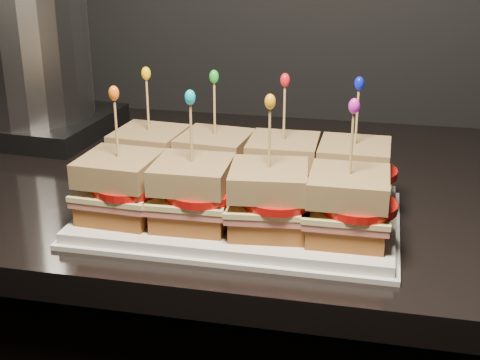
# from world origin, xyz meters

# --- Properties ---
(granite_slab) EXTENTS (2.26, 0.66, 0.04)m
(granite_slab) POSITION_xyz_m (0.39, 1.68, 0.86)
(granite_slab) COLOR black
(granite_slab) RESTS_ON cabinet
(platter) EXTENTS (0.37, 0.23, 0.02)m
(platter) POSITION_xyz_m (0.26, 1.52, 0.88)
(platter) COLOR white
(platter) RESTS_ON granite_slab
(platter_rim) EXTENTS (0.39, 0.24, 0.01)m
(platter_rim) POSITION_xyz_m (0.26, 1.52, 0.88)
(platter_rim) COLOR white
(platter_rim) RESTS_ON granite_slab
(sandwich_0_bread_bot) EXTENTS (0.09, 0.09, 0.02)m
(sandwich_0_bread_bot) POSITION_xyz_m (0.13, 1.57, 0.90)
(sandwich_0_bread_bot) COLOR #5F3311
(sandwich_0_bread_bot) RESTS_ON platter
(sandwich_0_ham) EXTENTS (0.10, 0.10, 0.01)m
(sandwich_0_ham) POSITION_xyz_m (0.13, 1.57, 0.92)
(sandwich_0_ham) COLOR #C7665B
(sandwich_0_ham) RESTS_ON sandwich_0_bread_bot
(sandwich_0_cheese) EXTENTS (0.10, 0.10, 0.01)m
(sandwich_0_cheese) POSITION_xyz_m (0.13, 1.57, 0.93)
(sandwich_0_cheese) COLOR #E7DC8E
(sandwich_0_cheese) RESTS_ON sandwich_0_ham
(sandwich_0_tomato) EXTENTS (0.08, 0.08, 0.01)m
(sandwich_0_tomato) POSITION_xyz_m (0.14, 1.57, 0.93)
(sandwich_0_tomato) COLOR red
(sandwich_0_tomato) RESTS_ON sandwich_0_cheese
(sandwich_0_bread_top) EXTENTS (0.09, 0.09, 0.03)m
(sandwich_0_bread_top) POSITION_xyz_m (0.13, 1.57, 0.95)
(sandwich_0_bread_top) COLOR #5E3714
(sandwich_0_bread_top) RESTS_ON sandwich_0_tomato
(sandwich_0_pick) EXTENTS (0.00, 0.00, 0.09)m
(sandwich_0_pick) POSITION_xyz_m (0.13, 1.57, 1.00)
(sandwich_0_pick) COLOR tan
(sandwich_0_pick) RESTS_ON sandwich_0_bread_top
(sandwich_0_frill) EXTENTS (0.01, 0.01, 0.02)m
(sandwich_0_frill) POSITION_xyz_m (0.13, 1.57, 1.04)
(sandwich_0_frill) COLOR yellow
(sandwich_0_frill) RESTS_ON sandwich_0_pick
(sandwich_1_bread_bot) EXTENTS (0.09, 0.09, 0.02)m
(sandwich_1_bread_bot) POSITION_xyz_m (0.22, 1.57, 0.90)
(sandwich_1_bread_bot) COLOR #5F3311
(sandwich_1_bread_bot) RESTS_ON platter
(sandwich_1_ham) EXTENTS (0.10, 0.10, 0.01)m
(sandwich_1_ham) POSITION_xyz_m (0.22, 1.57, 0.92)
(sandwich_1_ham) COLOR #C7665B
(sandwich_1_ham) RESTS_ON sandwich_1_bread_bot
(sandwich_1_cheese) EXTENTS (0.10, 0.10, 0.01)m
(sandwich_1_cheese) POSITION_xyz_m (0.22, 1.57, 0.93)
(sandwich_1_cheese) COLOR #E7DC8E
(sandwich_1_cheese) RESTS_ON sandwich_1_ham
(sandwich_1_tomato) EXTENTS (0.08, 0.08, 0.01)m
(sandwich_1_tomato) POSITION_xyz_m (0.23, 1.57, 0.93)
(sandwich_1_tomato) COLOR red
(sandwich_1_tomato) RESTS_ON sandwich_1_cheese
(sandwich_1_bread_top) EXTENTS (0.09, 0.09, 0.03)m
(sandwich_1_bread_top) POSITION_xyz_m (0.22, 1.57, 0.95)
(sandwich_1_bread_top) COLOR #5E3714
(sandwich_1_bread_top) RESTS_ON sandwich_1_tomato
(sandwich_1_pick) EXTENTS (0.00, 0.00, 0.09)m
(sandwich_1_pick) POSITION_xyz_m (0.22, 1.57, 1.00)
(sandwich_1_pick) COLOR tan
(sandwich_1_pick) RESTS_ON sandwich_1_bread_top
(sandwich_1_frill) EXTENTS (0.01, 0.01, 0.02)m
(sandwich_1_frill) POSITION_xyz_m (0.22, 1.57, 1.04)
(sandwich_1_frill) COLOR green
(sandwich_1_frill) RESTS_ON sandwich_1_pick
(sandwich_2_bread_bot) EXTENTS (0.08, 0.08, 0.02)m
(sandwich_2_bread_bot) POSITION_xyz_m (0.31, 1.57, 0.90)
(sandwich_2_bread_bot) COLOR #5F3311
(sandwich_2_bread_bot) RESTS_ON platter
(sandwich_2_ham) EXTENTS (0.09, 0.09, 0.01)m
(sandwich_2_ham) POSITION_xyz_m (0.31, 1.57, 0.92)
(sandwich_2_ham) COLOR #C7665B
(sandwich_2_ham) RESTS_ON sandwich_2_bread_bot
(sandwich_2_cheese) EXTENTS (0.09, 0.09, 0.01)m
(sandwich_2_cheese) POSITION_xyz_m (0.31, 1.57, 0.93)
(sandwich_2_cheese) COLOR #E7DC8E
(sandwich_2_cheese) RESTS_ON sandwich_2_ham
(sandwich_2_tomato) EXTENTS (0.08, 0.08, 0.01)m
(sandwich_2_tomato) POSITION_xyz_m (0.32, 1.57, 0.93)
(sandwich_2_tomato) COLOR red
(sandwich_2_tomato) RESTS_ON sandwich_2_cheese
(sandwich_2_bread_top) EXTENTS (0.09, 0.09, 0.03)m
(sandwich_2_bread_top) POSITION_xyz_m (0.31, 1.57, 0.95)
(sandwich_2_bread_top) COLOR #5E3714
(sandwich_2_bread_top) RESTS_ON sandwich_2_tomato
(sandwich_2_pick) EXTENTS (0.00, 0.00, 0.09)m
(sandwich_2_pick) POSITION_xyz_m (0.31, 1.57, 1.00)
(sandwich_2_pick) COLOR tan
(sandwich_2_pick) RESTS_ON sandwich_2_bread_top
(sandwich_2_frill) EXTENTS (0.01, 0.01, 0.02)m
(sandwich_2_frill) POSITION_xyz_m (0.31, 1.57, 1.04)
(sandwich_2_frill) COLOR red
(sandwich_2_frill) RESTS_ON sandwich_2_pick
(sandwich_3_bread_bot) EXTENTS (0.08, 0.08, 0.02)m
(sandwich_3_bread_bot) POSITION_xyz_m (0.40, 1.57, 0.90)
(sandwich_3_bread_bot) COLOR #5F3311
(sandwich_3_bread_bot) RESTS_ON platter
(sandwich_3_ham) EXTENTS (0.09, 0.09, 0.01)m
(sandwich_3_ham) POSITION_xyz_m (0.40, 1.57, 0.92)
(sandwich_3_ham) COLOR #C7665B
(sandwich_3_ham) RESTS_ON sandwich_3_bread_bot
(sandwich_3_cheese) EXTENTS (0.09, 0.09, 0.01)m
(sandwich_3_cheese) POSITION_xyz_m (0.40, 1.57, 0.93)
(sandwich_3_cheese) COLOR #E7DC8E
(sandwich_3_cheese) RESTS_ON sandwich_3_ham
(sandwich_3_tomato) EXTENTS (0.08, 0.08, 0.01)m
(sandwich_3_tomato) POSITION_xyz_m (0.41, 1.57, 0.93)
(sandwich_3_tomato) COLOR red
(sandwich_3_tomato) RESTS_ON sandwich_3_cheese
(sandwich_3_bread_top) EXTENTS (0.09, 0.09, 0.03)m
(sandwich_3_bread_top) POSITION_xyz_m (0.40, 1.57, 0.95)
(sandwich_3_bread_top) COLOR #5E3714
(sandwich_3_bread_top) RESTS_ON sandwich_3_tomato
(sandwich_3_pick) EXTENTS (0.00, 0.00, 0.09)m
(sandwich_3_pick) POSITION_xyz_m (0.40, 1.57, 1.00)
(sandwich_3_pick) COLOR tan
(sandwich_3_pick) RESTS_ON sandwich_3_bread_top
(sandwich_3_frill) EXTENTS (0.01, 0.01, 0.02)m
(sandwich_3_frill) POSITION_xyz_m (0.40, 1.57, 1.04)
(sandwich_3_frill) COLOR #0B14CF
(sandwich_3_frill) RESTS_ON sandwich_3_pick
(sandwich_4_bread_bot) EXTENTS (0.09, 0.09, 0.02)m
(sandwich_4_bread_bot) POSITION_xyz_m (0.13, 1.47, 0.90)
(sandwich_4_bread_bot) COLOR #5F3311
(sandwich_4_bread_bot) RESTS_ON platter
(sandwich_4_ham) EXTENTS (0.10, 0.09, 0.01)m
(sandwich_4_ham) POSITION_xyz_m (0.13, 1.47, 0.92)
(sandwich_4_ham) COLOR #C7665B
(sandwich_4_ham) RESTS_ON sandwich_4_bread_bot
(sandwich_4_cheese) EXTENTS (0.10, 0.10, 0.01)m
(sandwich_4_cheese) POSITION_xyz_m (0.13, 1.47, 0.93)
(sandwich_4_cheese) COLOR #E7DC8E
(sandwich_4_cheese) RESTS_ON sandwich_4_ham
(sandwich_4_tomato) EXTENTS (0.08, 0.08, 0.01)m
(sandwich_4_tomato) POSITION_xyz_m (0.14, 1.46, 0.93)
(sandwich_4_tomato) COLOR red
(sandwich_4_tomato) RESTS_ON sandwich_4_cheese
(sandwich_4_bread_top) EXTENTS (0.09, 0.09, 0.03)m
(sandwich_4_bread_top) POSITION_xyz_m (0.13, 1.47, 0.95)
(sandwich_4_bread_top) COLOR #5E3714
(sandwich_4_bread_top) RESTS_ON sandwich_4_tomato
(sandwich_4_pick) EXTENTS (0.00, 0.00, 0.09)m
(sandwich_4_pick) POSITION_xyz_m (0.13, 1.47, 1.00)
(sandwich_4_pick) COLOR tan
(sandwich_4_pick) RESTS_ON sandwich_4_bread_top
(sandwich_4_frill) EXTENTS (0.01, 0.01, 0.02)m
(sandwich_4_frill) POSITION_xyz_m (0.13, 1.47, 1.04)
(sandwich_4_frill) COLOR orange
(sandwich_4_frill) RESTS_ON sandwich_4_pick
(sandwich_5_bread_bot) EXTENTS (0.09, 0.09, 0.02)m
(sandwich_5_bread_bot) POSITION_xyz_m (0.22, 1.47, 0.90)
(sandwich_5_bread_bot) COLOR #5F3311
(sandwich_5_bread_bot) RESTS_ON platter
(sandwich_5_ham) EXTENTS (0.09, 0.09, 0.01)m
(sandwich_5_ham) POSITION_xyz_m (0.22, 1.47, 0.92)
(sandwich_5_ham) COLOR #C7665B
(sandwich_5_ham) RESTS_ON sandwich_5_bread_bot
(sandwich_5_cheese) EXTENTS (0.10, 0.09, 0.01)m
(sandwich_5_cheese) POSITION_xyz_m (0.22, 1.47, 0.93)
(sandwich_5_cheese) COLOR #E7DC8E
(sandwich_5_cheese) RESTS_ON sandwich_5_ham
(sandwich_5_tomato) EXTENTS (0.08, 0.08, 0.01)m
(sandwich_5_tomato) POSITION_xyz_m (0.23, 1.46, 0.93)
(sandwich_5_tomato) COLOR red
(sandwich_5_tomato) RESTS_ON sandwich_5_cheese
(sandwich_5_bread_top) EXTENTS (0.09, 0.09, 0.03)m
(sandwich_5_bread_top) POSITION_xyz_m (0.22, 1.47, 0.95)
(sandwich_5_bread_top) COLOR #5E3714
(sandwich_5_bread_top) RESTS_ON sandwich_5_tomato
(sandwich_5_pick) EXTENTS (0.00, 0.00, 0.09)m
(sandwich_5_pick) POSITION_xyz_m (0.22, 1.47, 1.00)
(sandwich_5_pick) COLOR tan
(sandwich_5_pick) RESTS_ON sandwich_5_bread_top
(sandwich_5_frill) EXTENTS (0.01, 0.01, 0.02)m
(sandwich_5_frill) POSITION_xyz_m (0.22, 1.47, 1.04)
(sandwich_5_frill) COLOR #0AB1C9
(sandwich_5_frill) RESTS_ON sandwich_5_pick
(sandwich_6_bread_bot) EXTENTS (0.09, 0.09, 0.02)m
(sandwich_6_bread_bot) POSITION_xyz_m (0.31, 1.47, 0.90)
(sandwich_6_bread_bot) COLOR #5F3311
(sandwich_6_bread_bot) RESTS_ON platter
(sandwich_6_ham) EXTENTS (0.10, 0.10, 0.01)m
(sandwich_6_ham) POSITION_xyz_m (0.31, 1.47, 0.92)
(sandwich_6_ham) COLOR #C7665B
(sandwich_6_ham) RESTS_ON sandwich_6_bread_bot
(sandwich_6_cheese) EXTENTS (0.10, 0.10, 0.01)m
(sandwich_6_cheese) POSITION_xyz_m (0.31, 1.47, 0.93)
(sandwich_6_cheese) COLOR #E7DC8E
(sandwich_6_cheese) RESTS_ON sandwich_6_ham
(sandwich_6_tomato) EXTENTS (0.08, 0.08, 0.01)m
(sandwich_6_tomato) POSITION_xyz_m (0.32, 1.46, 0.93)
(sandwich_6_tomato) COLOR red
(sandwich_6_tomato) RESTS_ON sandwich_6_cheese
(sandwich_6_bread_top) EXTENTS (0.09, 0.09, 0.03)m
(sandwich_6_bread_top) POSITION_xyz_m (0.31, 1.47, 0.95)
(sandwich_6_bread_top) COLOR #5E3714
(sandwich_6_bread_top) RESTS_ON sandwich_6_tomato
(sandwich_6_pick) EXTENTS (0.00, 0.00, 0.09)m
(sandwich_6_pick) POSITION_xyz_m (0.31, 1.47, 1.00)
(sandwich_6_pick) COLOR tan
(sandwich_6_pick) RESTS_ON sandwich_6_bread_top
(sandwich_6_frill) EXTENTS (0.01, 0.01, 0.02)m
(sandwich_6_frill) POSITION_xyz_m (0.31, 1.47, 1.04)
(sandwich_6_frill) COLOR orange
(sandwich_6_frill) RESTS_ON sandwich_6_pick
(sandwich_7_bread_bot) EXTENTS (0.08, 0.08, 0.02)m
(sandwich_7_bread_bot) POSITION_xyz_m (0.40, 1.47, 0.90)
(sandwich_7_bread_bot) COLOR #5F3311
(sandwich_7_bread_bot) RESTS_ON platter
(sandwich_7_ham) EXTENTS (0.09, 0.09, 0.01)m
(sandwich_7_ham) POSITION_xyz_m (0.40, 1.47, 0.92)
(sandwich_7_ham) COLOR #C7665B
(sandwich_7_ham) RESTS_ON sandwich_7_bread_bot
(sandwich_7_cheese) EXTENTS (0.09, 0.09, 0.01)m
(sandwich_7_cheese) POSITION_xyz_m (0.40, 1.47, 0.93)
(sandwich_7_cheese) COLOR #E7DC8E
(sandwich_7_cheese) RESTS_ON sandwich_7_ham
(sandwich_7_tomato) EXTENTS (0.08, 0.08, 0.01)m
(sandwich_7_tomato) POSITION_xyz_m (0.41, 1.46, 0.93)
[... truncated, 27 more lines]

